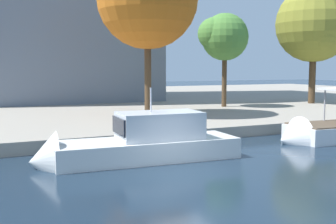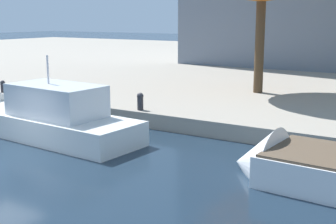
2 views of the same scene
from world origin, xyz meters
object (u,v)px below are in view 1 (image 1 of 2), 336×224
Objects in this scene: mooring_bollard_1 at (155,124)px; tree_2 at (222,36)px; motor_yacht_1 at (134,147)px; tree_0 at (313,25)px.

tree_2 reaches higher than mooring_bollard_1.
motor_yacht_1 is 22.41m from tree_2.
tree_2 is at bearing 44.26° from mooring_bollard_1.
mooring_bollard_1 is 17.85m from tree_2.
tree_2 is (14.69, 15.49, 6.81)m from motor_yacht_1.
tree_0 is at bearing 25.70° from mooring_bollard_1.
mooring_bollard_1 is 26.21m from tree_0.
tree_0 reaches higher than tree_2.
motor_yacht_1 is at bearing -125.46° from mooring_bollard_1.
motor_yacht_1 is 1.13× the size of tree_2.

